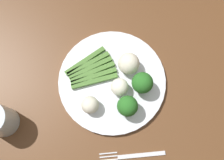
% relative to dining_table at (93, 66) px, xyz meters
% --- Properties ---
extents(ground_plane, '(6.00, 6.00, 0.02)m').
position_rel_dining_table_xyz_m(ground_plane, '(0.00, 0.00, -0.68)').
color(ground_plane, gray).
extents(dining_table, '(1.47, 1.04, 0.76)m').
position_rel_dining_table_xyz_m(dining_table, '(0.00, 0.00, 0.00)').
color(dining_table, brown).
rests_on(dining_table, ground_plane).
extents(plate, '(0.29, 0.29, 0.01)m').
position_rel_dining_table_xyz_m(plate, '(-0.08, -0.06, 0.10)').
color(plate, white).
rests_on(plate, dining_table).
extents(asparagus_bundle, '(0.12, 0.14, 0.01)m').
position_rel_dining_table_xyz_m(asparagus_bundle, '(-0.05, -0.00, 0.11)').
color(asparagus_bundle, '#47752D').
rests_on(asparagus_bundle, plate).
extents(broccoli_left, '(0.05, 0.05, 0.06)m').
position_rel_dining_table_xyz_m(broccoli_left, '(-0.15, -0.09, 0.14)').
color(broccoli_left, '#568E33').
rests_on(broccoli_left, plate).
extents(broccoli_front_left, '(0.05, 0.05, 0.07)m').
position_rel_dining_table_xyz_m(broccoli_front_left, '(-0.10, -0.13, 0.14)').
color(broccoli_front_left, '#568E33').
rests_on(broccoli_front_left, plate).
extents(cauliflower_outer_edge, '(0.05, 0.05, 0.05)m').
position_rel_dining_table_xyz_m(cauliflower_outer_edge, '(-0.10, -0.08, 0.13)').
color(cauliflower_outer_edge, white).
rests_on(cauliflower_outer_edge, plate).
extents(cauliflower_right, '(0.04, 0.04, 0.04)m').
position_rel_dining_table_xyz_m(cauliflower_right, '(-0.15, 0.00, 0.13)').
color(cauliflower_right, silver).
rests_on(cauliflower_right, plate).
extents(cauliflower_back, '(0.06, 0.06, 0.06)m').
position_rel_dining_table_xyz_m(cauliflower_back, '(-0.04, -0.10, 0.13)').
color(cauliflower_back, silver).
rests_on(cauliflower_back, plate).
extents(fork, '(0.03, 0.17, 0.00)m').
position_rel_dining_table_xyz_m(fork, '(-0.27, -0.10, 0.09)').
color(fork, silver).
rests_on(fork, dining_table).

